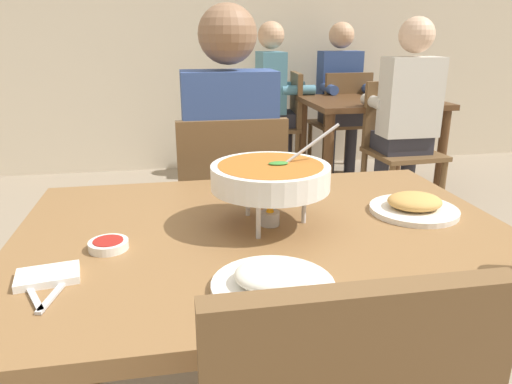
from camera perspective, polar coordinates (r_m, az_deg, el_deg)
The scene contains 17 objects.
dining_table_main at distance 1.25m, azimuth 1.24°, elevation -8.81°, with size 1.25×0.92×0.73m.
chair_diner_main at distance 1.97m, azimuth -3.09°, elevation -2.07°, with size 0.44×0.44×0.90m.
diner_main at distance 1.93m, azimuth -3.34°, elevation 4.83°, with size 0.40×0.45×1.31m.
curry_bowl at distance 1.19m, azimuth 1.75°, elevation 1.81°, with size 0.33×0.30×0.26m.
rice_plate at distance 0.92m, azimuth 2.06°, elevation -10.54°, with size 0.24×0.24×0.06m.
appetizer_plate at distance 1.38m, azimuth 18.49°, elevation -1.58°, with size 0.24×0.24×0.06m.
sauce_dish at distance 1.14m, azimuth -17.32°, elevation -6.06°, with size 0.09×0.09×0.02m.
napkin_folded at distance 1.05m, azimuth -23.75°, elevation -9.24°, with size 0.12×0.08×0.02m, color white.
fork_utensil at distance 1.01m, azimuth -25.44°, elevation -10.74°, with size 0.01×0.17×0.01m, color silver.
spoon_utensil at distance 1.00m, azimuth -22.64°, elevation -10.71°, with size 0.01×0.17×0.01m, color silver.
dining_table_far at distance 3.84m, azimuth 13.52°, elevation 8.86°, with size 1.00×0.80×0.73m.
chair_bg_left at distance 4.31m, azimuth 10.31°, elevation 8.84°, with size 0.46×0.46×0.90m.
chair_bg_middle at distance 3.43m, azimuth 16.67°, elevation 5.99°, with size 0.47×0.47×0.90m.
chair_bg_right at distance 4.16m, azimuth 3.31°, elevation 8.78°, with size 0.48×0.48×0.90m.
patron_bg_left at distance 4.34m, azimuth 10.09°, elevation 12.06°, with size 0.40×0.45×1.31m.
patron_bg_middle at distance 3.30m, azimuth 17.64°, elevation 9.61°, with size 0.40×0.45×1.31m.
patron_bg_right at distance 4.12m, azimuth 2.30°, elevation 12.01°, with size 0.45×0.40×1.31m.
Camera 1 is at (-0.23, -1.09, 1.19)m, focal length 33.26 mm.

